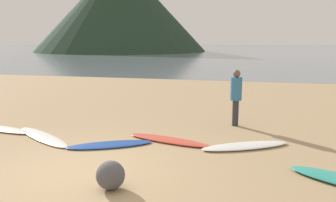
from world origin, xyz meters
The scene contains 9 objects.
ground_plane centered at (0.00, 10.00, -0.10)m, with size 120.00×120.00×0.20m, color tan.
ocean_water centered at (0.00, 65.15, 0.00)m, with size 140.00×100.00×0.01m, color slate.
headland_hill centered at (-20.83, 55.86, 8.00)m, with size 30.15×30.15×16.00m, color #1E3323.
surfboard_2 centered at (-1.92, 2.01, 0.03)m, with size 2.49×0.48×0.06m, color white.
surfboard_3 centered at (-0.01, 1.79, 0.03)m, with size 1.98×0.56×0.06m, color #1E479E.
surfboard_4 centered at (1.24, 2.46, 0.04)m, with size 2.21×0.47×0.08m, color #D84C38.
surfboard_5 centered at (3.04, 2.43, 0.04)m, with size 2.13×0.55×0.08m, color white.
person_2 centered at (2.68, 4.47, 0.94)m, with size 0.32×0.32×1.59m.
beach_rock_far centered at (0.96, -0.45, 0.24)m, with size 0.48×0.48×0.48m, color #4D4C51.
Camera 1 is at (3.26, -5.70, 2.50)m, focal length 38.56 mm.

